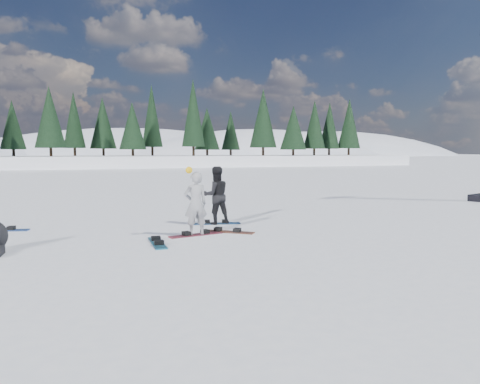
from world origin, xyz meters
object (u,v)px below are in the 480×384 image
at_px(snowboarder_woman, 196,203).
at_px(snowboard_loose_a, 157,243).
at_px(snowboarder_man, 216,195).
at_px(snowboard_loose_b, 228,232).
at_px(snowboard_loose_c, 1,230).

height_order(snowboarder_woman, snowboard_loose_a, snowboarder_woman).
relative_size(snowboarder_man, snowboard_loose_b, 1.18).
height_order(snowboarder_woman, snowboard_loose_b, snowboarder_woman).
bearing_deg(snowboarder_woman, snowboard_loose_c, -29.46).
relative_size(snowboard_loose_c, snowboard_loose_a, 1.00).
relative_size(snowboard_loose_c, snowboard_loose_b, 1.00).
height_order(snowboarder_woman, snowboard_loose_c, snowboarder_woman).
xyz_separation_m(snowboarder_woman, snowboard_loose_a, (-1.16, -0.76, -0.84)).
relative_size(snowboarder_man, snowboard_loose_a, 1.18).
height_order(snowboard_loose_c, snowboard_loose_b, same).
distance_m(snowboarder_man, snowboard_loose_a, 3.41).
distance_m(snowboard_loose_c, snowboard_loose_a, 5.07).
distance_m(snowboarder_woman, snowboarder_man, 1.99).
relative_size(snowboarder_woman, snowboard_loose_a, 1.23).
height_order(snowboarder_woman, snowboarder_man, snowboarder_woman).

